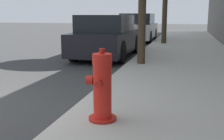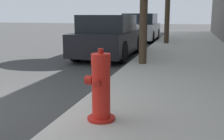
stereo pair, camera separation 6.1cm
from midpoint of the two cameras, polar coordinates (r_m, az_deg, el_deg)
sidewalk_slab at (r=3.47m, az=13.95°, el=-12.67°), size 3.15×40.00×0.14m
fire_hydrant at (r=3.51m, az=-2.53°, el=-3.69°), size 0.38×0.37×0.91m
parked_car_near at (r=9.66m, az=-1.20°, el=6.74°), size 1.70×3.90×1.43m
parked_car_mid at (r=15.73m, az=5.19°, el=8.54°), size 1.77×4.03×1.49m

